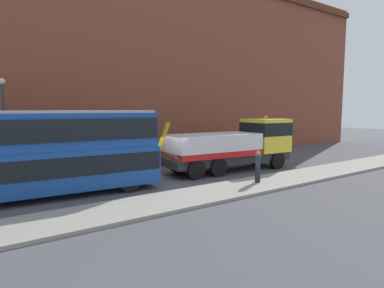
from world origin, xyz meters
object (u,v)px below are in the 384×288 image
Objects in this scene: pedestrian_bystander at (258,167)px; street_lamp at (4,121)px; double_decker_bus at (40,151)px; recovery_tow_truck at (235,144)px.

street_lamp is (-11.07, 8.96, 2.49)m from pedestrian_bystander.
double_decker_bus is 10.95m from pedestrian_bystander.
pedestrian_bystander is 14.46m from street_lamp.
street_lamp is at bearing 162.63° from recovery_tow_truck.
double_decker_bus is at bearing -176.07° from recovery_tow_truck.
pedestrian_bystander is at bearing -111.73° from recovery_tow_truck.
double_decker_bus is at bearing 24.14° from pedestrian_bystander.
street_lamp reaches higher than recovery_tow_truck.
recovery_tow_truck is 0.92× the size of double_decker_bus.
recovery_tow_truck is at bearing -21.47° from street_lamp.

